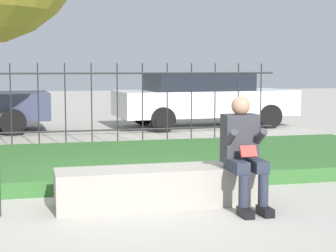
# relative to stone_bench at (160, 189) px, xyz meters

# --- Properties ---
(ground_plane) EXTENTS (60.00, 60.00, 0.00)m
(ground_plane) POSITION_rel_stone_bench_xyz_m (-0.25, 0.00, -0.19)
(ground_plane) COLOR #A8A399
(stone_bench) EXTENTS (2.33, 0.57, 0.43)m
(stone_bench) POSITION_rel_stone_bench_xyz_m (0.00, 0.00, 0.00)
(stone_bench) COLOR gray
(stone_bench) RESTS_ON ground_plane
(person_seated_reader) EXTENTS (0.42, 0.73, 1.23)m
(person_seated_reader) POSITION_rel_stone_bench_xyz_m (0.86, -0.32, 0.47)
(person_seated_reader) COLOR black
(person_seated_reader) RESTS_ON ground_plane
(grass_berm) EXTENTS (9.49, 3.40, 0.20)m
(grass_berm) POSITION_rel_stone_bench_xyz_m (-0.25, 2.40, -0.09)
(grass_berm) COLOR #33662D
(grass_berm) RESTS_ON ground_plane
(iron_fence) EXTENTS (7.49, 0.03, 1.62)m
(iron_fence) POSITION_rel_stone_bench_xyz_m (-0.25, 4.77, 0.66)
(iron_fence) COLOR #232326
(iron_fence) RESTS_ON ground_plane
(car_parked_right) EXTENTS (4.70, 2.19, 1.40)m
(car_parked_right) POSITION_rel_stone_bench_xyz_m (2.96, 7.80, 0.55)
(car_parked_right) COLOR silver
(car_parked_right) RESTS_ON ground_plane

